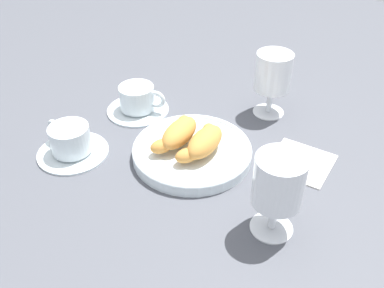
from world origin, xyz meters
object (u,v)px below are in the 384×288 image
croissant_small (178,133)px  folded_napkin (301,162)px  pastry_plate (192,151)px  coffee_cup_near (71,142)px  juice_glass_right (273,75)px  croissant_large (203,142)px  coffee_cup_far (138,101)px  juice_glass_left (278,185)px

croissant_small → folded_napkin: (0.08, -0.22, -0.04)m
croissant_small → folded_napkin: bearing=-70.1°
pastry_plate → coffee_cup_near: coffee_cup_near is taller
juice_glass_right → folded_napkin: bearing=-140.0°
croissant_large → folded_napkin: croissant_large is taller
croissant_large → coffee_cup_near: (-0.10, 0.23, -0.02)m
coffee_cup_near → coffee_cup_far: 0.19m
folded_napkin → coffee_cup_near: bearing=114.6°
croissant_small → coffee_cup_near: 0.21m
croissant_small → juice_glass_right: size_ratio=0.98×
juice_glass_right → folded_napkin: size_ratio=1.27×
coffee_cup_near → folded_napkin: coffee_cup_near is taller
pastry_plate → juice_glass_left: size_ratio=1.62×
juice_glass_left → juice_glass_right: (0.32, 0.12, 0.00)m
coffee_cup_far → folded_napkin: coffee_cup_far is taller
croissant_small → juice_glass_left: size_ratio=0.98×
croissant_small → coffee_cup_far: 0.17m
croissant_large → croissant_small: (0.00, 0.05, 0.00)m
coffee_cup_near → coffee_cup_far: same height
folded_napkin → croissant_small: bearing=109.9°
coffee_cup_far → juice_glass_left: (-0.19, -0.38, 0.07)m
croissant_small → coffee_cup_far: bearing=60.7°
coffee_cup_far → juice_glass_left: juice_glass_left is taller
pastry_plate → coffee_cup_far: (0.09, 0.18, 0.01)m
folded_napkin → juice_glass_right: bearing=40.0°
croissant_large → juice_glass_right: (0.22, -0.05, 0.05)m
coffee_cup_near → juice_glass_left: size_ratio=0.97×
croissant_small → folded_napkin: size_ratio=1.25×
croissant_small → coffee_cup_near: bearing=119.9°
coffee_cup_far → folded_napkin: bearing=-90.8°
croissant_large → coffee_cup_near: 0.25m
folded_napkin → coffee_cup_far: bearing=89.2°
pastry_plate → juice_glass_right: bearing=-18.7°
juice_glass_left → juice_glass_right: same height
croissant_small → folded_napkin: croissant_small is taller
pastry_plate → juice_glass_left: (-0.10, -0.20, 0.08)m
pastry_plate → folded_napkin: 0.21m
coffee_cup_far → juice_glass_right: size_ratio=0.97×
croissant_small → juice_glass_left: bearing=-113.9°
coffee_cup_near → juice_glass_left: (0.00, -0.40, 0.07)m
pastry_plate → folded_napkin: bearing=-66.9°
croissant_large → juice_glass_right: 0.23m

